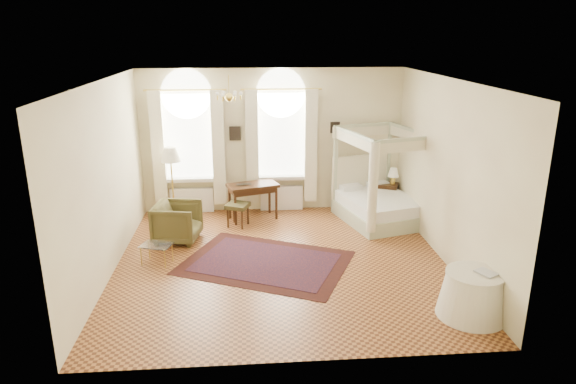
% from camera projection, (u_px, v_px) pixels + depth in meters
% --- Properties ---
extents(ground, '(6.00, 6.00, 0.00)m').
position_uv_depth(ground, '(282.00, 262.00, 9.47)').
color(ground, '#AA6631').
rests_on(ground, ground).
extents(room_walls, '(6.00, 6.00, 6.00)m').
position_uv_depth(room_walls, '(281.00, 158.00, 8.88)').
color(room_walls, '#FBF4BF').
rests_on(room_walls, ground).
extents(window_left, '(1.62, 0.27, 3.29)m').
position_uv_depth(window_left, '(189.00, 151.00, 11.61)').
color(window_left, white).
rests_on(window_left, room_walls).
extents(window_right, '(1.62, 0.27, 3.29)m').
position_uv_depth(window_right, '(281.00, 149.00, 11.77)').
color(window_right, white).
rests_on(window_right, room_walls).
extents(chandelier, '(0.51, 0.45, 0.50)m').
position_uv_depth(chandelier, '(229.00, 96.00, 9.67)').
color(chandelier, gold).
rests_on(chandelier, room_walls).
extents(wall_pictures, '(2.54, 0.03, 0.39)m').
position_uv_depth(wall_pictures, '(276.00, 131.00, 11.73)').
color(wall_pictures, black).
rests_on(wall_pictures, room_walls).
extents(canopy_bed, '(1.99, 2.23, 2.06)m').
position_uv_depth(canopy_bed, '(380.00, 201.00, 11.38)').
color(canopy_bed, '#B3BC98').
rests_on(canopy_bed, ground).
extents(nightstand, '(0.58, 0.56, 0.65)m').
position_uv_depth(nightstand, '(387.00, 197.00, 12.15)').
color(nightstand, '#311A0D').
rests_on(nightstand, ground).
extents(nightstand_lamp, '(0.26, 0.26, 0.38)m').
position_uv_depth(nightstand_lamp, '(393.00, 173.00, 11.97)').
color(nightstand_lamp, gold).
rests_on(nightstand_lamp, nightstand).
extents(writing_desk, '(1.22, 0.88, 0.82)m').
position_uv_depth(writing_desk, '(253.00, 189.00, 11.45)').
color(writing_desk, '#311A0D').
rests_on(writing_desk, ground).
extents(laptop, '(0.36, 0.26, 0.03)m').
position_uv_depth(laptop, '(243.00, 184.00, 11.38)').
color(laptop, black).
rests_on(laptop, writing_desk).
extents(stool, '(0.58, 0.58, 0.51)m').
position_uv_depth(stool, '(238.00, 207.00, 11.11)').
color(stool, '#4C4520').
rests_on(stool, ground).
extents(armchair, '(1.01, 0.99, 0.80)m').
position_uv_depth(armchair, '(177.00, 222.00, 10.33)').
color(armchair, '#48411F').
rests_on(armchair, ground).
extents(coffee_table, '(0.63, 0.53, 0.37)m').
position_uv_depth(coffee_table, '(156.00, 246.00, 9.33)').
color(coffee_table, silver).
rests_on(coffee_table, ground).
extents(floor_lamp, '(0.43, 0.43, 1.67)m').
position_uv_depth(floor_lamp, '(171.00, 158.00, 11.17)').
color(floor_lamp, gold).
rests_on(floor_lamp, ground).
extents(oriental_rug, '(3.51, 3.11, 0.01)m').
position_uv_depth(oriental_rug, '(266.00, 262.00, 9.44)').
color(oriental_rug, '#38130D').
rests_on(oriental_rug, ground).
extents(side_table, '(1.03, 1.03, 0.70)m').
position_uv_depth(side_table, '(473.00, 294.00, 7.60)').
color(side_table, white).
rests_on(side_table, ground).
extents(book, '(0.33, 0.36, 0.03)m').
position_uv_depth(book, '(481.00, 275.00, 7.41)').
color(book, black).
rests_on(book, side_table).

